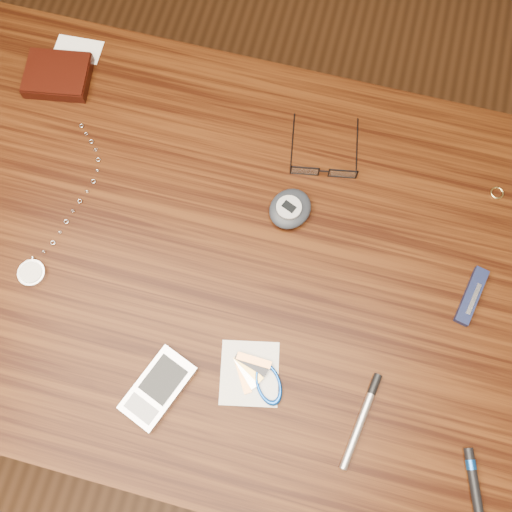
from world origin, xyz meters
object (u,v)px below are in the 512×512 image
object	(u,v)px
pda_phone	(158,388)
eyeglasses	(324,169)
desk	(212,270)
pocket_knife	(472,296)
pocket_watch	(35,268)
wallet_and_card	(58,75)
silver_pen	(364,413)
pedometer	(290,209)
notepad_keys	(259,378)

from	to	relation	value
pda_phone	eyeglasses	bearing A→B (deg)	68.80
desk	eyeglasses	size ratio (longest dim) A/B	8.08
pda_phone	pocket_knife	world-z (taller)	pda_phone
desk	eyeglasses	world-z (taller)	eyeglasses
pocket_watch	pda_phone	distance (m)	0.26
wallet_and_card	silver_pen	distance (m)	0.72
pedometer	pda_phone	bearing A→B (deg)	-110.50
eyeglasses	pda_phone	bearing A→B (deg)	-111.20
desk	pda_phone	world-z (taller)	pda_phone
desk	eyeglasses	distance (m)	0.25
wallet_and_card	pda_phone	size ratio (longest dim) A/B	1.17
pocket_watch	notepad_keys	distance (m)	0.37
pedometer	notepad_keys	bearing A→B (deg)	-86.12
pedometer	pocket_knife	world-z (taller)	pedometer
eyeglasses	desk	bearing A→B (deg)	-129.48
wallet_and_card	eyeglasses	distance (m)	0.47
silver_pen	desk	bearing A→B (deg)	147.70
pocket_watch	pocket_knife	world-z (taller)	pocket_knife
wallet_and_card	pocket_watch	bearing A→B (deg)	-75.44
pda_phone	notepad_keys	world-z (taller)	pda_phone
silver_pen	eyeglasses	bearing A→B (deg)	111.09
pocket_watch	notepad_keys	world-z (taller)	pocket_watch
desk	pocket_watch	xyz separation A→B (m)	(-0.24, -0.09, 0.11)
wallet_and_card	pocket_watch	world-z (taller)	wallet_and_card
pedometer	pocket_watch	bearing A→B (deg)	-151.82
pocket_watch	pda_phone	world-z (taller)	pda_phone
wallet_and_card	pedometer	distance (m)	0.45
pocket_watch	wallet_and_card	bearing A→B (deg)	104.56
wallet_and_card	notepad_keys	world-z (taller)	wallet_and_card
desk	notepad_keys	xyz separation A→B (m)	(0.12, -0.16, 0.11)
pocket_watch	pda_phone	bearing A→B (deg)	-27.62
wallet_and_card	pedometer	world-z (taller)	pedometer
eyeglasses	pocket_watch	world-z (taller)	eyeglasses
pedometer	silver_pen	size ratio (longest dim) A/B	0.65
pocket_watch	notepad_keys	bearing A→B (deg)	-11.14
pda_phone	wallet_and_card	bearing A→B (deg)	125.39
pda_phone	pocket_knife	xyz separation A→B (m)	(0.40, 0.24, -0.00)
desk	silver_pen	world-z (taller)	silver_pen
desk	wallet_and_card	bearing A→B (deg)	144.54
desk	pda_phone	bearing A→B (deg)	-92.07
wallet_and_card	notepad_keys	distance (m)	0.59
eyeglasses	pedometer	xyz separation A→B (m)	(-0.04, -0.08, 0.00)
pedometer	notepad_keys	distance (m)	0.26
desk	pedometer	size ratio (longest dim) A/B	11.39
pocket_knife	silver_pen	xyz separation A→B (m)	(-0.12, -0.20, -0.00)
wallet_and_card	pocket_watch	distance (m)	0.33
pocket_knife	pocket_watch	bearing A→B (deg)	-169.24
wallet_and_card	silver_pen	bearing A→B (deg)	-34.03
eyeglasses	pocket_watch	xyz separation A→B (m)	(-0.38, -0.26, -0.01)
desk	notepad_keys	bearing A→B (deg)	-52.90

